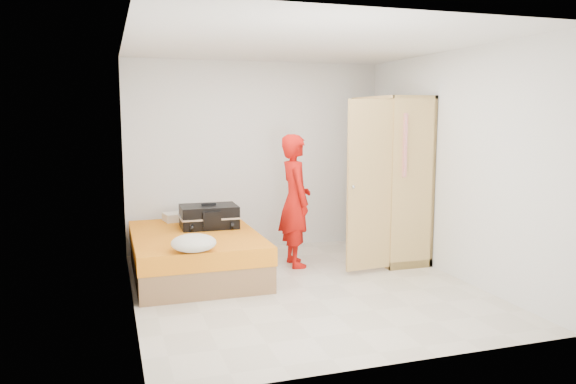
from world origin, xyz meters
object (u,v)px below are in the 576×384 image
object	(u,v)px
bed	(195,253)
person	(295,201)
wardrobe	(388,183)
round_cushion	(194,243)
suitcase	(209,216)

from	to	relation	value
bed	person	world-z (taller)	person
wardrobe	round_cushion	size ratio (longest dim) A/B	4.57
person	suitcase	distance (m)	1.08
wardrobe	round_cushion	bearing A→B (deg)	-161.74
bed	wardrobe	bearing A→B (deg)	-0.64
bed	person	distance (m)	1.37
round_cushion	suitcase	bearing A→B (deg)	72.92
wardrobe	round_cushion	distance (m)	2.81
person	round_cushion	xyz separation A→B (m)	(-1.40, -0.93, -0.23)
bed	wardrobe	distance (m)	2.61
wardrobe	suitcase	distance (m)	2.33
person	round_cushion	size ratio (longest dim) A/B	3.56
bed	wardrobe	size ratio (longest dim) A/B	0.96
wardrobe	round_cushion	xyz separation A→B (m)	(-2.64, -0.87, -0.41)
wardrobe	person	size ratio (longest dim) A/B	1.28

